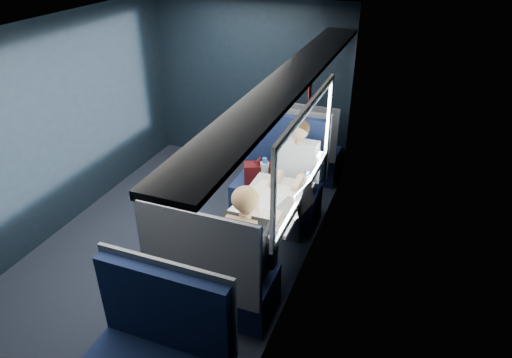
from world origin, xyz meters
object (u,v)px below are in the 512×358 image
at_px(man, 296,171).
at_px(laptop, 297,204).
at_px(table, 269,207).
at_px(bottle_small, 307,182).
at_px(seat_bay_near, 278,183).
at_px(woman, 248,244).
at_px(seat_bay_far, 215,278).
at_px(seat_row_front, 300,152).
at_px(cup, 310,181).

xyz_separation_m(man, laptop, (0.24, -0.77, 0.09)).
bearing_deg(table, bottle_small, 46.68).
xyz_separation_m(seat_bay_near, woman, (0.26, -1.58, 0.31)).
relative_size(seat_bay_far, man, 0.95).
bearing_deg(table, woman, -84.55).
height_order(seat_bay_near, man, man).
bearing_deg(seat_row_front, seat_bay_near, -90.59).
bearing_deg(cup, seat_bay_near, 138.69).
distance_m(seat_row_front, woman, 2.54).
relative_size(man, cup, 16.03).
distance_m(table, seat_bay_far, 0.93).
height_order(seat_bay_near, cup, seat_bay_near).
bearing_deg(laptop, cup, 91.43).
height_order(seat_row_front, laptop, seat_row_front).
height_order(table, bottle_small, bottle_small).
xyz_separation_m(table, bottle_small, (0.30, 0.32, 0.17)).
bearing_deg(bottle_small, man, 120.97).
distance_m(table, man, 0.70).
relative_size(seat_bay_near, cup, 15.28).
height_order(seat_bay_near, bottle_small, seat_bay_near).
bearing_deg(laptop, man, 107.54).
distance_m(seat_bay_far, cup, 1.45).
distance_m(man, woman, 1.41).
relative_size(woman, bottle_small, 6.41).
bearing_deg(seat_row_front, man, -77.17).
bearing_deg(man, cup, -48.36).
bearing_deg(man, table, -95.52).
bearing_deg(seat_row_front, table, -84.20).
relative_size(woman, cup, 16.03).
xyz_separation_m(seat_bay_far, man, (0.25, 1.57, 0.30)).
distance_m(seat_bay_far, man, 1.62).
bearing_deg(cup, laptop, -88.57).
height_order(seat_bay_far, cup, seat_bay_far).
xyz_separation_m(seat_bay_near, cup, (0.49, -0.43, 0.36)).
bearing_deg(woman, seat_bay_near, 99.34).
bearing_deg(bottle_small, seat_bay_far, -111.96).
relative_size(table, seat_bay_near, 0.79).
height_order(table, man, man).
bearing_deg(woman, cup, 78.67).
height_order(seat_bay_far, laptop, seat_bay_far).
relative_size(table, seat_bay_far, 0.79).
bearing_deg(laptop, woman, -110.83).
xyz_separation_m(man, cup, (0.23, -0.26, 0.06)).
height_order(laptop, bottle_small, laptop).
xyz_separation_m(table, man, (0.07, 0.70, 0.06)).
xyz_separation_m(seat_bay_far, bottle_small, (0.48, 1.19, 0.42)).
distance_m(table, seat_row_front, 1.82).
relative_size(seat_bay_near, man, 0.95).
bearing_deg(seat_bay_far, laptop, 58.55).
relative_size(seat_bay_far, laptop, 3.38).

